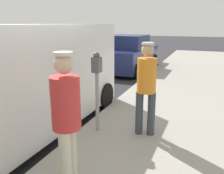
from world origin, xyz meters
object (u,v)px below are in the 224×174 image
at_px(pedestrian_in_orange, 146,84).
at_px(pedestrian_in_red, 66,115).
at_px(parked_sedan_ahead, 128,54).
at_px(parking_meter_near, 97,79).
at_px(parked_van, 14,79).

bearing_deg(pedestrian_in_orange, pedestrian_in_red, -105.12).
bearing_deg(parked_sedan_ahead, parking_meter_near, -76.93).
xyz_separation_m(parking_meter_near, parked_van, (-1.50, -0.49, -0.03)).
bearing_deg(pedestrian_in_red, parking_meter_near, 103.26).
xyz_separation_m(parked_van, parked_sedan_ahead, (-0.09, 7.33, -0.41)).
bearing_deg(pedestrian_in_red, parked_sedan_ahead, 103.11).
bearing_deg(parking_meter_near, parked_sedan_ahead, 103.07).
relative_size(parking_meter_near, parked_van, 0.29).
bearing_deg(pedestrian_in_orange, parked_sedan_ahead, 110.40).
height_order(parking_meter_near, pedestrian_in_red, pedestrian_in_red).
relative_size(parking_meter_near, pedestrian_in_red, 0.88).
bearing_deg(parking_meter_near, pedestrian_in_red, -76.74).
bearing_deg(parked_van, pedestrian_in_orange, 15.61).
height_order(parking_meter_near, parked_van, parked_van).
bearing_deg(pedestrian_in_red, pedestrian_in_orange, 74.88).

